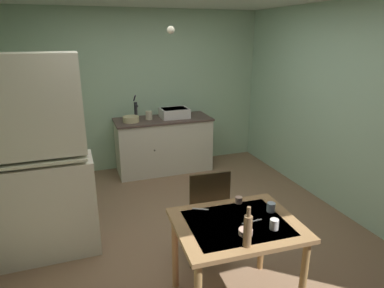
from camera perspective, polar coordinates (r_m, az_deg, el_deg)
name	(u,v)px	position (r m, az deg, el deg)	size (l,w,h in m)	color
ground_plane	(186,228)	(4.01, -1.02, -14.10)	(5.27, 5.27, 0.00)	#8A694D
wall_back	(143,91)	(5.58, -8.34, 8.87)	(4.02, 0.10, 2.52)	#ADD0AC
wall_right	(340,109)	(4.54, 23.80, 5.45)	(0.10, 4.37, 2.52)	#AAD0B0
hutch_cabinet	(39,168)	(3.50, -24.51, -3.76)	(0.98, 0.44, 1.99)	silver
counter_cabinet	(164,145)	(5.47, -4.84, -0.09)	(1.52, 0.64, 0.87)	silver
sink_basin	(174,113)	(5.39, -2.99, 5.30)	(0.44, 0.34, 0.15)	silver
hand_pump	(136,109)	(5.28, -9.50, 5.82)	(0.05, 0.27, 0.39)	#232328
mixing_bowl_counter	(131,119)	(5.20, -10.30, 4.17)	(0.24, 0.24, 0.09)	beige
stoneware_crock	(149,115)	(5.30, -7.31, 4.84)	(0.10, 0.10, 0.13)	beige
dining_table	(236,235)	(2.75, 7.51, -15.05)	(0.99, 0.81, 0.75)	#9E7648
chair_far_side	(206,214)	(3.28, 2.41, -11.81)	(0.42, 0.42, 0.97)	#36281A
serving_bowl_wide	(246,232)	(2.55, 9.06, -14.48)	(0.10, 0.10, 0.04)	tan
mug_tall	(271,207)	(2.87, 13.24, -10.39)	(0.07, 0.07, 0.08)	#9EB2C6
teacup_cream	(274,224)	(2.64, 13.75, -13.07)	(0.07, 0.07, 0.08)	white
teacup_mint	(239,200)	(2.96, 7.90, -9.38)	(0.06, 0.06, 0.06)	tan
glass_bottle	(248,230)	(2.38, 9.41, -14.21)	(0.06, 0.06, 0.30)	olive
table_knife	(252,222)	(2.71, 10.14, -12.81)	(0.17, 0.02, 0.01)	silver
teaspoon_near_bowl	(200,209)	(2.84, 1.40, -10.96)	(0.14, 0.02, 0.01)	beige
pendant_bulb	(171,30)	(3.65, -3.62, 18.73)	(0.08, 0.08, 0.08)	#F9EFCC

